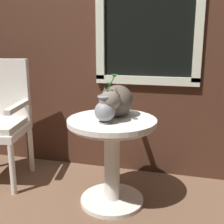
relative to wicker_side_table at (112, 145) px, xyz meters
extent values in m
plane|color=brown|center=(-0.21, -0.18, -0.44)|extent=(6.00, 6.00, 0.00)
cube|color=#47281C|center=(-0.21, 0.60, 0.86)|extent=(4.00, 0.04, 2.60)
cube|color=beige|center=(0.15, 0.56, 0.39)|extent=(0.87, 0.03, 0.07)
cube|color=beige|center=(-0.25, 0.56, 0.84)|extent=(0.07, 0.03, 0.90)
cube|color=beige|center=(0.55, 0.56, 0.84)|extent=(0.07, 0.03, 0.90)
cube|color=black|center=(0.15, 0.57, 0.84)|extent=(0.78, 0.01, 0.88)
cylinder|color=silver|center=(0.00, 0.00, -0.43)|extent=(0.46, 0.46, 0.03)
cylinder|color=silver|center=(0.00, 0.00, -0.13)|extent=(0.11, 0.11, 0.57)
cylinder|color=silver|center=(0.00, 0.00, 0.18)|extent=(0.62, 0.62, 0.03)
torus|color=silver|center=(0.00, 0.00, 0.15)|extent=(0.60, 0.60, 0.02)
cylinder|color=silver|center=(-0.77, -0.09, -0.24)|extent=(0.04, 0.04, 0.41)
cylinder|color=silver|center=(-0.84, 0.32, -0.24)|extent=(0.04, 0.04, 0.41)
cube|color=silver|center=(-1.05, 0.27, 0.30)|extent=(0.47, 0.15, 0.54)
cube|color=silver|center=(-0.81, 0.12, 0.21)|extent=(0.13, 0.42, 0.04)
ellipsoid|color=brown|center=(0.01, 0.09, 0.31)|extent=(0.23, 0.28, 0.22)
sphere|color=#76695D|center=(0.01, -0.08, 0.35)|extent=(0.14, 0.14, 0.14)
cone|color=brown|center=(-0.03, -0.08, 0.41)|extent=(0.04, 0.04, 0.05)
cone|color=brown|center=(0.05, -0.08, 0.41)|extent=(0.04, 0.04, 0.05)
cylinder|color=brown|center=(0.02, 0.29, 0.24)|extent=(0.05, 0.25, 0.05)
cylinder|color=gray|center=(-0.02, -0.11, 0.20)|extent=(0.08, 0.08, 0.01)
ellipsoid|color=gray|center=(-0.02, -0.11, 0.27)|extent=(0.14, 0.14, 0.14)
cylinder|color=gray|center=(-0.02, -0.11, 0.35)|extent=(0.07, 0.07, 0.05)
torus|color=gray|center=(-0.02, -0.11, 0.37)|extent=(0.09, 0.09, 0.02)
cylinder|color=#2D662D|center=(-0.01, -0.10, 0.41)|extent=(0.03, 0.03, 0.08)
cone|color=#2D662D|center=(0.01, -0.09, 0.45)|extent=(0.04, 0.04, 0.02)
cylinder|color=#2D662D|center=(0.01, -0.11, 0.44)|extent=(0.07, 0.01, 0.14)
cone|color=#2D662D|center=(0.04, -0.10, 0.51)|extent=(0.04, 0.04, 0.02)
camera|label=1|loc=(0.50, -1.88, 0.73)|focal=46.67mm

